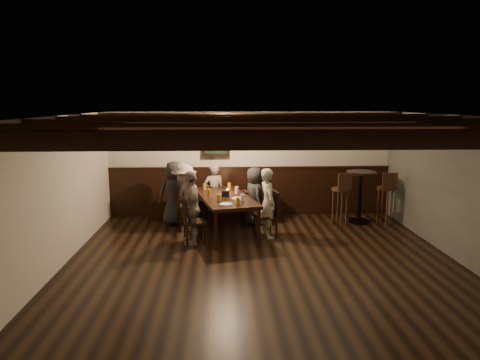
{
  "coord_description": "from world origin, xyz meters",
  "views": [
    {
      "loc": [
        -0.67,
        -6.3,
        2.61
      ],
      "look_at": [
        -0.34,
        1.3,
        1.22
      ],
      "focal_mm": 32.0,
      "sensor_mm": 36.0,
      "label": 1
    }
  ],
  "objects_px": {
    "person_bench_left": "(174,193)",
    "high_top_table": "(360,189)",
    "person_bench_right": "(254,193)",
    "person_left_far": "(191,208)",
    "person_right_near": "(254,196)",
    "chair_left_near": "(186,217)",
    "chair_right_far": "(266,223)",
    "dining_table": "(225,199)",
    "person_right_far": "(268,203)",
    "chair_right_near": "(253,212)",
    "person_bench_centre": "(214,192)",
    "bar_stool_left": "(340,206)",
    "person_left_near": "(184,197)",
    "bar_stool_right": "(385,205)",
    "chair_left_far": "(193,230)"
  },
  "relations": [
    {
      "from": "chair_left_far",
      "to": "bar_stool_right",
      "type": "height_order",
      "value": "bar_stool_right"
    },
    {
      "from": "chair_left_far",
      "to": "person_bench_right",
      "type": "bearing_deg",
      "value": 129.84
    },
    {
      "from": "dining_table",
      "to": "chair_right_far",
      "type": "distance_m",
      "value": 0.95
    },
    {
      "from": "person_left_far",
      "to": "high_top_table",
      "type": "bearing_deg",
      "value": 96.77
    },
    {
      "from": "person_right_near",
      "to": "person_right_far",
      "type": "relative_size",
      "value": 0.92
    },
    {
      "from": "person_right_near",
      "to": "person_right_far",
      "type": "distance_m",
      "value": 0.9
    },
    {
      "from": "chair_left_near",
      "to": "chair_right_far",
      "type": "bearing_deg",
      "value": 57.95
    },
    {
      "from": "person_bench_right",
      "to": "bar_stool_right",
      "type": "relative_size",
      "value": 1.03
    },
    {
      "from": "person_left_near",
      "to": "bar_stool_left",
      "type": "distance_m",
      "value": 3.31
    },
    {
      "from": "person_bench_left",
      "to": "person_right_near",
      "type": "relative_size",
      "value": 1.11
    },
    {
      "from": "person_right_far",
      "to": "bar_stool_left",
      "type": "xyz_separation_m",
      "value": [
        1.63,
        0.75,
        -0.25
      ]
    },
    {
      "from": "high_top_table",
      "to": "dining_table",
      "type": "bearing_deg",
      "value": -167.04
    },
    {
      "from": "chair_left_near",
      "to": "person_left_near",
      "type": "bearing_deg",
      "value": -90.0
    },
    {
      "from": "chair_right_near",
      "to": "person_right_near",
      "type": "xyz_separation_m",
      "value": [
        0.03,
        0.01,
        0.35
      ]
    },
    {
      "from": "dining_table",
      "to": "high_top_table",
      "type": "relative_size",
      "value": 1.94
    },
    {
      "from": "person_left_far",
      "to": "high_top_table",
      "type": "height_order",
      "value": "person_left_far"
    },
    {
      "from": "person_left_far",
      "to": "person_right_near",
      "type": "xyz_separation_m",
      "value": [
        1.26,
        1.21,
        -0.07
      ]
    },
    {
      "from": "chair_right_far",
      "to": "person_left_far",
      "type": "xyz_separation_m",
      "value": [
        -1.43,
        -0.33,
        0.41
      ]
    },
    {
      "from": "person_left_near",
      "to": "person_left_far",
      "type": "xyz_separation_m",
      "value": [
        0.2,
        -0.88,
        -0.0
      ]
    },
    {
      "from": "dining_table",
      "to": "bar_stool_left",
      "type": "xyz_separation_m",
      "value": [
        2.46,
        0.48,
        -0.28
      ]
    },
    {
      "from": "dining_table",
      "to": "person_bench_centre",
      "type": "bearing_deg",
      "value": 90.0
    },
    {
      "from": "bar_stool_left",
      "to": "bar_stool_right",
      "type": "distance_m",
      "value": 1.0
    },
    {
      "from": "person_right_far",
      "to": "high_top_table",
      "type": "height_order",
      "value": "person_right_far"
    },
    {
      "from": "person_bench_right",
      "to": "chair_left_far",
      "type": "bearing_deg",
      "value": 39.84
    },
    {
      "from": "chair_right_far",
      "to": "high_top_table",
      "type": "distance_m",
      "value": 2.41
    },
    {
      "from": "chair_left_near",
      "to": "person_right_near",
      "type": "relative_size",
      "value": 0.69
    },
    {
      "from": "chair_left_far",
      "to": "chair_right_near",
      "type": "xyz_separation_m",
      "value": [
        1.2,
        1.2,
        0.02
      ]
    },
    {
      "from": "dining_table",
      "to": "bar_stool_left",
      "type": "relative_size",
      "value": 1.91
    },
    {
      "from": "person_right_near",
      "to": "dining_table",
      "type": "bearing_deg",
      "value": 120.96
    },
    {
      "from": "chair_left_near",
      "to": "person_bench_centre",
      "type": "xyz_separation_m",
      "value": [
        0.57,
        0.75,
        0.37
      ]
    },
    {
      "from": "chair_right_near",
      "to": "person_bench_left",
      "type": "relative_size",
      "value": 0.66
    },
    {
      "from": "person_bench_right",
      "to": "high_top_table",
      "type": "height_order",
      "value": "person_bench_right"
    },
    {
      "from": "chair_right_near",
      "to": "high_top_table",
      "type": "bearing_deg",
      "value": -100.99
    },
    {
      "from": "person_bench_right",
      "to": "person_left_far",
      "type": "distance_m",
      "value": 2.13
    },
    {
      "from": "bar_stool_left",
      "to": "person_bench_centre",
      "type": "bearing_deg",
      "value": 153.19
    },
    {
      "from": "person_bench_right",
      "to": "person_bench_left",
      "type": "bearing_deg",
      "value": -0.0
    },
    {
      "from": "person_bench_centre",
      "to": "bar_stool_right",
      "type": "relative_size",
      "value": 1.1
    },
    {
      "from": "chair_left_near",
      "to": "person_bench_centre",
      "type": "distance_m",
      "value": 1.01
    },
    {
      "from": "person_bench_left",
      "to": "high_top_table",
      "type": "relative_size",
      "value": 1.22
    },
    {
      "from": "bar_stool_right",
      "to": "dining_table",
      "type": "bearing_deg",
      "value": -174.31
    },
    {
      "from": "high_top_table",
      "to": "chair_left_far",
      "type": "bearing_deg",
      "value": -160.2
    },
    {
      "from": "person_bench_right",
      "to": "person_left_far",
      "type": "xyz_separation_m",
      "value": [
        -1.31,
        -1.69,
        0.1
      ]
    },
    {
      "from": "person_right_near",
      "to": "chair_left_far",
      "type": "bearing_deg",
      "value": 121.51
    },
    {
      "from": "dining_table",
      "to": "chair_left_near",
      "type": "xyz_separation_m",
      "value": [
        -0.8,
        0.28,
        -0.44
      ]
    },
    {
      "from": "person_left_near",
      "to": "high_top_table",
      "type": "distance_m",
      "value": 3.81
    },
    {
      "from": "chair_right_far",
      "to": "person_right_far",
      "type": "relative_size",
      "value": 0.67
    },
    {
      "from": "person_bench_centre",
      "to": "chair_left_near",
      "type": "bearing_deg",
      "value": 39.88
    },
    {
      "from": "chair_right_far",
      "to": "person_right_near",
      "type": "distance_m",
      "value": 0.96
    },
    {
      "from": "person_right_near",
      "to": "person_right_far",
      "type": "height_order",
      "value": "person_right_far"
    },
    {
      "from": "person_left_far",
      "to": "person_right_near",
      "type": "bearing_deg",
      "value": 120.96
    }
  ]
}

